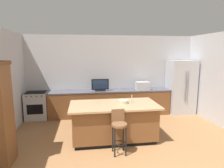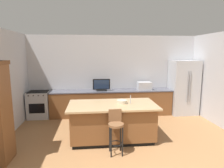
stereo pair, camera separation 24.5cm
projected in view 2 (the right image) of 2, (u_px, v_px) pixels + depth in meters
wall_back at (113, 75)px, 7.04m from camera, size 6.56×0.12×2.83m
counter_back at (112, 103)px, 6.81m from camera, size 4.28×0.62×0.90m
kitchen_island at (112, 121)px, 4.89m from camera, size 2.21×1.14×0.94m
refrigerator at (183, 87)px, 6.93m from camera, size 0.93×0.77×1.94m
range_oven at (39, 104)px, 6.55m from camera, size 0.72×0.63×0.92m
microwave at (144, 86)px, 6.84m from camera, size 0.48×0.36×0.28m
tv_monitor at (101, 85)px, 6.62m from camera, size 0.60×0.16×0.42m
sink_faucet_back at (112, 86)px, 6.82m from camera, size 0.02×0.02×0.24m
sink_faucet_island at (130, 99)px, 4.84m from camera, size 0.02×0.02×0.22m
bar_stool_center at (116, 128)px, 4.18m from camera, size 0.34×0.34×0.98m
fruit_bowl at (122, 102)px, 4.87m from camera, size 0.26×0.26×0.09m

